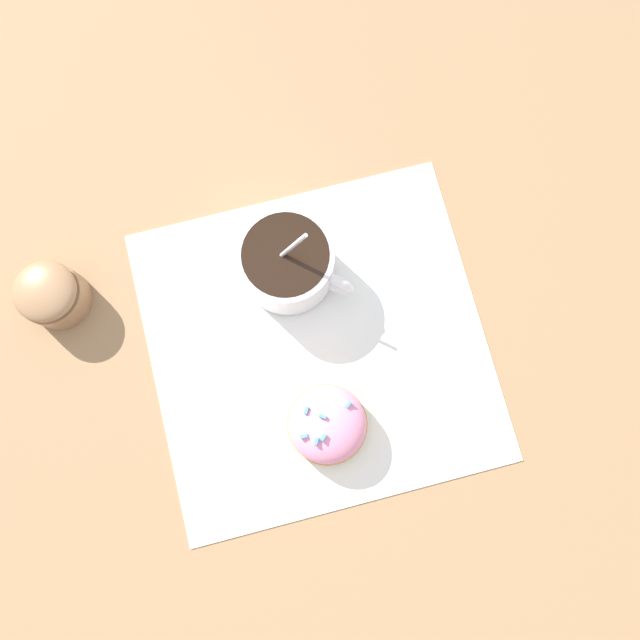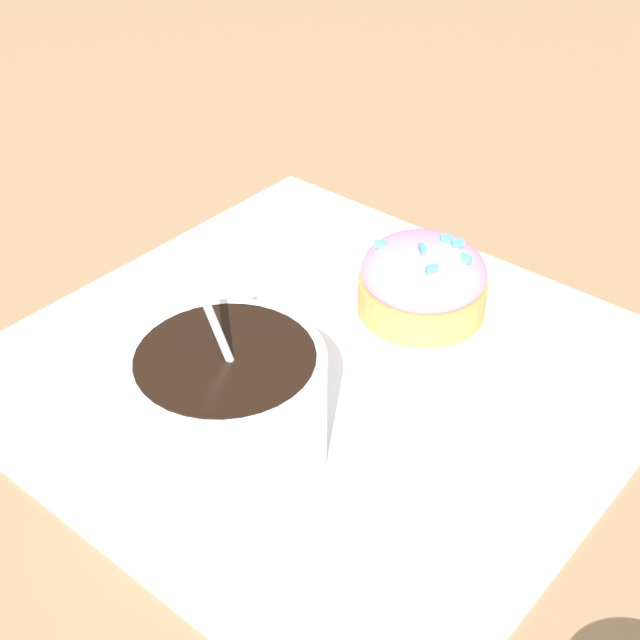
# 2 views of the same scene
# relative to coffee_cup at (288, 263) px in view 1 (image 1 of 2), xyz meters

# --- Properties ---
(ground_plane) EXTENTS (3.00, 3.00, 0.00)m
(ground_plane) POSITION_rel_coffee_cup_xyz_m (-0.08, -0.01, -0.04)
(ground_plane) COLOR #93704C
(paper_napkin) EXTENTS (0.33, 0.35, 0.00)m
(paper_napkin) POSITION_rel_coffee_cup_xyz_m (-0.08, -0.01, -0.04)
(paper_napkin) COLOR white
(paper_napkin) RESTS_ON ground_plane
(coffee_cup) EXTENTS (0.09, 0.11, 0.11)m
(coffee_cup) POSITION_rel_coffee_cup_xyz_m (0.00, 0.00, 0.00)
(coffee_cup) COLOR white
(coffee_cup) RESTS_ON paper_napkin
(frosted_pastry) EXTENTS (0.08, 0.08, 0.05)m
(frosted_pastry) POSITION_rel_coffee_cup_xyz_m (-0.16, -0.00, -0.01)
(frosted_pastry) COLOR #D19347
(frosted_pastry) RESTS_ON paper_napkin
(sugar_bowl) EXTENTS (0.06, 0.06, 0.05)m
(sugar_bowl) POSITION_rel_coffee_cup_xyz_m (0.02, 0.24, -0.01)
(sugar_bowl) COLOR #99704C
(sugar_bowl) RESTS_ON ground_plane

